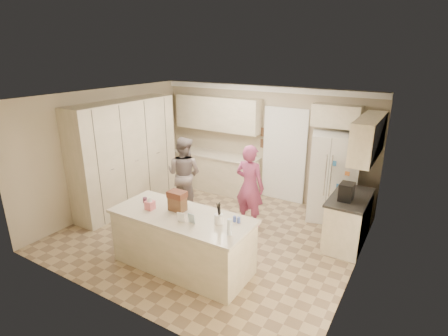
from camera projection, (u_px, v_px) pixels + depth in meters
The scene contains 41 objects.
floor at pixel (210, 234), 6.70m from camera, with size 5.20×4.60×0.02m, color tan.
ceiling at pixel (208, 96), 5.85m from camera, with size 5.20×4.60×0.02m, color white.
wall_back at pixel (263, 142), 8.15m from camera, with size 5.20×0.02×2.60m, color tan.
wall_front at pixel (109, 221), 4.40m from camera, with size 5.20×0.02×2.60m, color tan.
wall_left at pixel (108, 150), 7.55m from camera, with size 0.02×4.60×2.60m, color tan.
wall_right at pixel (361, 200), 5.00m from camera, with size 0.02×4.60×2.60m, color tan.
crown_back at pixel (264, 89), 7.72m from camera, with size 5.20×0.08×0.12m, color white.
pantry_bank at pixel (126, 155), 7.60m from camera, with size 0.60×2.60×2.35m, color beige.
back_base_cab at pixel (215, 172), 8.74m from camera, with size 2.20×0.60×0.88m, color beige.
back_countertop at pixel (215, 155), 8.58m from camera, with size 2.24×0.63×0.04m, color beige.
back_upper_cab at pixel (217, 113), 8.37m from camera, with size 2.20×0.35×0.80m, color beige.
doorway_opening at pixel (285, 156), 7.94m from camera, with size 0.90×0.06×2.10m, color black.
doorway_casing at pixel (284, 157), 7.91m from camera, with size 1.02×0.03×2.22m, color white.
wall_frame_upper at pixel (264, 132), 8.03m from camera, with size 0.15×0.02×0.20m, color brown.
wall_frame_lower at pixel (263, 144), 8.12m from camera, with size 0.15×0.02×0.20m, color brown.
refrigerator at pixel (332, 177), 7.05m from camera, with size 0.90×0.70×1.80m, color white.
fridge_seam at pixel (328, 183), 6.76m from camera, with size 0.01×0.02×1.78m, color gray.
fridge_dispenser at pixel (317, 169), 6.78m from camera, with size 0.22×0.03×0.35m, color black.
fridge_handle_l at pixel (325, 175), 6.73m from camera, with size 0.02×0.02×0.85m, color silver.
fridge_handle_r at pixel (331, 176), 6.68m from camera, with size 0.02×0.02×0.85m, color silver.
over_fridge_cab at pixel (337, 116), 6.94m from camera, with size 0.95×0.35×0.45m, color beige.
right_base_cab at pixel (348, 221), 6.24m from camera, with size 0.60×1.20×0.88m, color beige.
right_countertop at pixel (350, 197), 6.10m from camera, with size 0.63×1.24×0.04m, color #2D2B28.
right_upper_cab at pixel (369, 137), 5.86m from camera, with size 0.35×1.50×0.70m, color beige.
coffee_maker at pixel (347, 192), 5.90m from camera, with size 0.22×0.28×0.30m, color black.
island_base at pixel (183, 242), 5.56m from camera, with size 2.20×0.90×0.88m, color beige.
island_top at pixel (182, 216), 5.41m from camera, with size 2.28×0.96×0.05m, color beige.
utensil_crock at pixel (219, 219), 5.10m from camera, with size 0.13×0.13×0.15m, color white.
tissue_box at pixel (150, 205), 5.57m from camera, with size 0.13×0.13×0.14m, color #E6727E.
tissue_plume at pixel (149, 199), 5.53m from camera, with size 0.08×0.08×0.08m, color white.
dollhouse_body at pixel (177, 204), 5.52m from camera, with size 0.26×0.18×0.22m, color brown.
dollhouse_roof at pixel (177, 194), 5.47m from camera, with size 0.28×0.20×0.10m, color #592D1E.
jam_jar at pixel (145, 200), 5.82m from camera, with size 0.07×0.07×0.09m, color #59263F.
greeting_card_a at pixel (181, 217), 5.14m from camera, with size 0.12×0.01×0.16m, color white.
greeting_card_b at pixel (191, 218), 5.11m from camera, with size 0.12×0.01×0.16m, color silver.
water_bottle at pixel (230, 227), 4.78m from camera, with size 0.07×0.07×0.24m, color silver.
shaker_salt at pixel (235, 219), 5.17m from camera, with size 0.05×0.05×0.09m, color #485CB7.
shaker_pepper at pixel (239, 220), 5.13m from camera, with size 0.05×0.05×0.09m, color #485CB7.
teen_boy at pixel (184, 174), 7.50m from camera, with size 0.79×0.62×1.63m, color gray.
teen_girl at pixel (250, 186), 6.77m from camera, with size 0.61×0.40×1.67m, color #BE517D.
fridge_magnets at pixel (327, 183), 6.76m from camera, with size 0.76×0.02×1.44m, color tan, non-canonical shape.
Camera 1 is at (3.28, -4.95, 3.34)m, focal length 28.00 mm.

